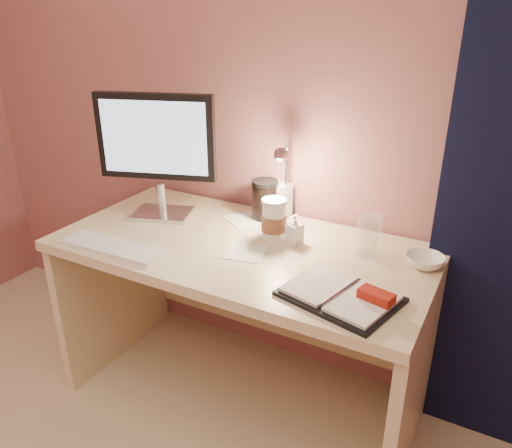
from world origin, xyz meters
The scene contains 13 objects.
desk centered at (0.00, 1.45, 0.50)m, with size 1.40×0.70×0.73m.
monitor centered at (-0.43, 1.46, 1.04)m, with size 0.47×0.24×0.51m.
keyboard centered at (-0.39, 1.12, 0.74)m, with size 0.41×0.12×0.02m, color silver.
planner centered at (0.46, 1.20, 0.74)m, with size 0.38×0.32×0.05m.
paper_a centered at (0.05, 1.33, 0.73)m, with size 0.14×0.14×0.00m, color silver.
paper_c centered at (-0.09, 1.59, 0.73)m, with size 0.15×0.15×0.00m, color silver.
coffee_cup centered at (0.08, 1.49, 0.80)m, with size 0.10×0.10×0.15m.
clear_cup centered at (0.44, 1.52, 0.80)m, with size 0.09×0.09×0.15m, color white.
bowl centered at (0.64, 1.53, 0.75)m, with size 0.13×0.13×0.04m, color white.
lotion_bottle centered at (0.17, 1.48, 0.79)m, with size 0.05×0.05×0.12m, color silver.
dark_jar centered at (-0.04, 1.64, 0.80)m, with size 0.10×0.10×0.15m, color black.
product_box centered at (0.00, 1.69, 0.80)m, with size 0.10×0.08×0.14m, color silver.
desk_lamp centered at (0.01, 1.61, 0.94)m, with size 0.11×0.20×0.33m.
Camera 1 is at (0.85, -0.06, 1.55)m, focal length 35.00 mm.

